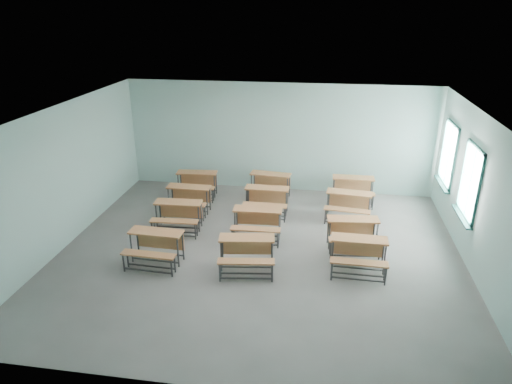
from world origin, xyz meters
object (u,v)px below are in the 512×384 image
desk_unit_r1c2 (353,230)px  desk_unit_r2c1 (266,197)px  desk_unit_r0c1 (247,250)px  desk_unit_r0c2 (359,251)px  desk_unit_r1c1 (257,220)px  desk_unit_r2c2 (348,202)px  desk_unit_r2c0 (188,196)px  desk_unit_r3c1 (270,182)px  desk_unit_r3c0 (197,181)px  desk_unit_r1c0 (178,212)px  desk_unit_r0c0 (155,243)px  desk_unit_r3c2 (353,186)px

desk_unit_r1c2 → desk_unit_r2c1: size_ratio=1.06×
desk_unit_r0c1 → desk_unit_r0c2: bearing=0.1°
desk_unit_r1c1 → desk_unit_r2c2: bearing=30.4°
desk_unit_r0c1 → desk_unit_r1c1: same height
desk_unit_r2c0 → desk_unit_r3c1: same height
desk_unit_r0c1 → desk_unit_r3c1: size_ratio=1.01×
desk_unit_r2c1 → desk_unit_r3c0: size_ratio=0.96×
desk_unit_r1c2 → desk_unit_r3c1: size_ratio=1.00×
desk_unit_r0c2 → desk_unit_r1c2: size_ratio=0.95×
desk_unit_r0c1 → desk_unit_r3c1: bearing=82.5°
desk_unit_r1c0 → desk_unit_r2c1: 2.40m
desk_unit_r1c0 → desk_unit_r1c2: (4.23, -0.31, 0.00)m
desk_unit_r0c2 → desk_unit_r1c1: (-2.31, 1.14, 0.00)m
desk_unit_r1c0 → desk_unit_r3c1: 3.09m
desk_unit_r1c0 → desk_unit_r2c0: (-0.04, 1.03, 0.00)m
desk_unit_r1c1 → desk_unit_r2c1: bearing=86.3°
desk_unit_r0c1 → desk_unit_r1c2: size_ratio=1.01×
desk_unit_r1c1 → desk_unit_r2c1: same height
desk_unit_r0c0 → desk_unit_r1c0: 1.60m
desk_unit_r0c0 → desk_unit_r0c2: bearing=7.2°
desk_unit_r2c2 → desk_unit_r3c0: 4.40m
desk_unit_r0c2 → desk_unit_r3c2: bearing=90.5°
desk_unit_r1c0 → desk_unit_r3c0: bearing=90.4°
desk_unit_r0c2 → desk_unit_r3c0: same height
desk_unit_r3c1 → desk_unit_r1c2: bearing=-43.4°
desk_unit_r0c0 → desk_unit_r0c2: size_ratio=1.02×
desk_unit_r1c2 → desk_unit_r2c2: same height
desk_unit_r2c0 → desk_unit_r3c1: 2.43m
desk_unit_r3c2 → desk_unit_r2c2: bearing=-98.7°
desk_unit_r0c1 → desk_unit_r2c0: (-2.04, 2.59, 0.00)m
desk_unit_r0c2 → desk_unit_r3c1: bearing=123.7°
desk_unit_r1c1 → desk_unit_r3c1: 2.48m
desk_unit_r0c2 → desk_unit_r2c2: size_ratio=0.95×
desk_unit_r0c2 → desk_unit_r2c0: (-4.36, 2.28, 0.00)m
desk_unit_r2c2 → desk_unit_r3c0: same height
desk_unit_r2c1 → desk_unit_r3c0: (-2.17, 0.89, 0.00)m
desk_unit_r0c0 → desk_unit_r2c0: same height
desk_unit_r0c1 → desk_unit_r1c0: size_ratio=1.05×
desk_unit_r0c0 → desk_unit_r1c1: bearing=39.3°
desk_unit_r3c2 → desk_unit_r1c2: bearing=-92.9°
desk_unit_r0c0 → desk_unit_r1c1: (1.99, 1.49, 0.00)m
desk_unit_r2c1 → desk_unit_r3c1: same height
desk_unit_r0c1 → desk_unit_r0c2: (2.31, 0.31, 0.00)m
desk_unit_r2c1 → desk_unit_r3c0: same height
desk_unit_r1c2 → desk_unit_r2c0: bearing=156.6°
desk_unit_r0c0 → desk_unit_r1c2: 4.42m
desk_unit_r0c1 → desk_unit_r3c1: 3.93m
desk_unit_r0c2 → desk_unit_r2c2: bearing=93.9°
desk_unit_r0c0 → desk_unit_r0c1: size_ratio=0.95×
desk_unit_r1c2 → desk_unit_r3c0: same height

